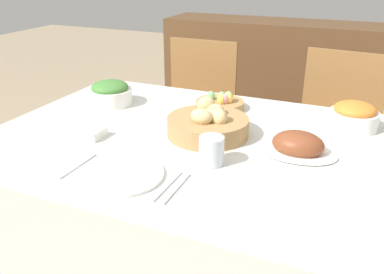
# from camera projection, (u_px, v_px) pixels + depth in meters

# --- Properties ---
(dining_table) EXTENTS (1.53, 1.08, 0.74)m
(dining_table) POSITION_uv_depth(u_px,v_px,m) (199.00, 224.00, 1.62)
(dining_table) COLOR silver
(dining_table) RESTS_ON ground
(chair_far_left) EXTENTS (0.42, 0.42, 0.91)m
(chair_far_left) POSITION_uv_depth(u_px,v_px,m) (195.00, 112.00, 2.43)
(chair_far_left) COLOR olive
(chair_far_left) RESTS_ON ground
(chair_far_right) EXTENTS (0.47, 0.47, 0.91)m
(chair_far_right) POSITION_uv_depth(u_px,v_px,m) (333.00, 133.00, 2.14)
(chair_far_right) COLOR olive
(chair_far_right) RESTS_ON ground
(sideboard) EXTENTS (1.59, 0.44, 0.93)m
(sideboard) POSITION_uv_depth(u_px,v_px,m) (270.00, 83.00, 3.11)
(sideboard) COLOR brown
(sideboard) RESTS_ON ground
(bread_basket) EXTENTS (0.30, 0.30, 0.12)m
(bread_basket) POSITION_uv_depth(u_px,v_px,m) (208.00, 124.00, 1.48)
(bread_basket) COLOR #AD8451
(bread_basket) RESTS_ON dining_table
(egg_basket) EXTENTS (0.21, 0.21, 0.08)m
(egg_basket) POSITION_uv_depth(u_px,v_px,m) (221.00, 103.00, 1.75)
(egg_basket) COLOR #AD8451
(egg_basket) RESTS_ON dining_table
(ham_platter) EXTENTS (0.26, 0.18, 0.09)m
(ham_platter) POSITION_uv_depth(u_px,v_px,m) (298.00, 146.00, 1.35)
(ham_platter) COLOR white
(ham_platter) RESTS_ON dining_table
(green_salad_bowl) EXTENTS (0.19, 0.19, 0.11)m
(green_salad_bowl) POSITION_uv_depth(u_px,v_px,m) (110.00, 93.00, 1.80)
(green_salad_bowl) COLOR white
(green_salad_bowl) RESTS_ON dining_table
(carrot_bowl) EXTENTS (0.18, 0.18, 0.10)m
(carrot_bowl) POSITION_uv_depth(u_px,v_px,m) (354.00, 116.00, 1.54)
(carrot_bowl) COLOR white
(carrot_bowl) RESTS_ON dining_table
(dinner_plate) EXTENTS (0.26, 0.26, 0.01)m
(dinner_plate) POSITION_uv_depth(u_px,v_px,m) (120.00, 175.00, 1.21)
(dinner_plate) COLOR white
(dinner_plate) RESTS_ON dining_table
(fork) EXTENTS (0.01, 0.18, 0.00)m
(fork) POSITION_uv_depth(u_px,v_px,m) (78.00, 166.00, 1.27)
(fork) COLOR silver
(fork) RESTS_ON dining_table
(knife) EXTENTS (0.01, 0.18, 0.00)m
(knife) POSITION_uv_depth(u_px,v_px,m) (167.00, 186.00, 1.16)
(knife) COLOR silver
(knife) RESTS_ON dining_table
(spoon) EXTENTS (0.01, 0.18, 0.00)m
(spoon) POSITION_uv_depth(u_px,v_px,m) (177.00, 188.00, 1.14)
(spoon) COLOR silver
(spoon) RESTS_ON dining_table
(drinking_cup) EXTENTS (0.08, 0.08, 0.09)m
(drinking_cup) POSITION_uv_depth(u_px,v_px,m) (211.00, 151.00, 1.27)
(drinking_cup) COLOR silver
(drinking_cup) RESTS_ON dining_table
(butter_dish) EXTENTS (0.14, 0.08, 0.03)m
(butter_dish) POSITION_uv_depth(u_px,v_px,m) (86.00, 132.00, 1.48)
(butter_dish) COLOR white
(butter_dish) RESTS_ON dining_table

